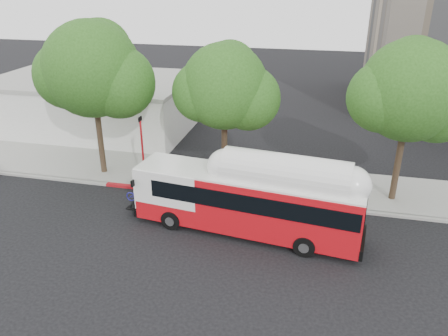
{
  "coord_description": "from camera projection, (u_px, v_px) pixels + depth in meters",
  "views": [
    {
      "loc": [
        4.53,
        -18.17,
        12.06
      ],
      "look_at": [
        -0.33,
        3.0,
        2.34
      ],
      "focal_mm": 35.0,
      "sensor_mm": 36.0,
      "label": 1
    }
  ],
  "objects": [
    {
      "name": "curb_strip",
      "position": [
        233.0,
        198.0,
        25.46
      ],
      "size": [
        60.0,
        0.3,
        0.15
      ],
      "primitive_type": "cube",
      "color": "gray",
      "rests_on": "ground"
    },
    {
      "name": "street_tree_right",
      "position": [
        419.0,
        95.0,
        22.75
      ],
      "size": [
        6.21,
        5.4,
        9.18
      ],
      "color": "#2D2116",
      "rests_on": "ground"
    },
    {
      "name": "low_commercial_bldg",
      "position": [
        94.0,
        103.0,
        36.46
      ],
      "size": [
        16.2,
        10.2,
        4.25
      ],
      "color": "silver",
      "rests_on": "ground"
    },
    {
      "name": "red_curb_segment",
      "position": [
        184.0,
        192.0,
        26.07
      ],
      "size": [
        10.0,
        0.32,
        0.16
      ],
      "primitive_type": "cube",
      "color": "#A01118",
      "rests_on": "ground"
    },
    {
      "name": "transit_bus",
      "position": [
        248.0,
        202.0,
        21.63
      ],
      "size": [
        12.3,
        3.84,
        3.59
      ],
      "rotation": [
        0.0,
        0.0,
        -0.12
      ],
      "color": "red",
      "rests_on": "ground"
    },
    {
      "name": "street_tree_left",
      "position": [
        100.0,
        73.0,
        26.01
      ],
      "size": [
        6.67,
        5.8,
        9.74
      ],
      "color": "#2D2116",
      "rests_on": "ground"
    },
    {
      "name": "sidewalk",
      "position": [
        241.0,
        179.0,
        27.77
      ],
      "size": [
        60.0,
        5.0,
        0.15
      ],
      "primitive_type": "cube",
      "color": "gray",
      "rests_on": "ground"
    },
    {
      "name": "ground",
      "position": [
        217.0,
        234.0,
        22.02
      ],
      "size": [
        120.0,
        120.0,
        0.0
      ],
      "primitive_type": "plane",
      "color": "black",
      "rests_on": "ground"
    },
    {
      "name": "signal_pole",
      "position": [
        143.0,
        152.0,
        26.06
      ],
      "size": [
        0.13,
        0.42,
        4.48
      ],
      "color": "red",
      "rests_on": "ground"
    },
    {
      "name": "street_tree_mid",
      "position": [
        232.0,
        90.0,
        25.12
      ],
      "size": [
        5.75,
        5.0,
        8.62
      ],
      "color": "#2D2116",
      "rests_on": "ground"
    }
  ]
}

